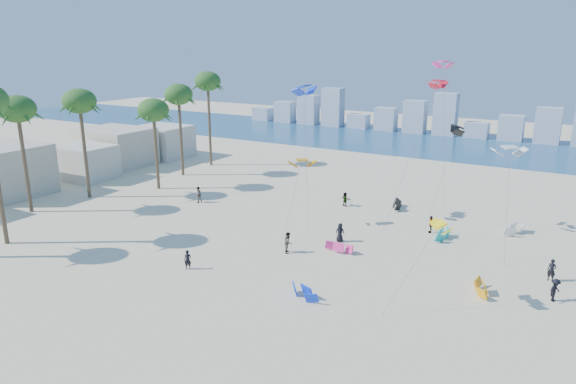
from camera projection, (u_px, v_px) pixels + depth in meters
The scene contains 10 objects.
ground at pixel (139, 300), 36.74m from camera, with size 220.00×220.00×0.00m, color beige.
ocean at pixel (423, 142), 96.77m from camera, with size 220.00×220.00×0.00m, color navy.
kitesurfer_near at pixel (188, 260), 41.65m from camera, with size 0.59×0.39×1.61m, color black.
kitesurfer_mid at pixel (288, 242), 45.03m from camera, with size 0.90×0.70×1.85m, color gray.
kitesurfers_far at pixel (364, 225), 49.46m from camera, with size 38.21×14.51×1.86m.
grounded_kites at pixel (424, 242), 46.44m from camera, with size 15.05×26.07×0.99m.
flying_kites at pixel (421, 114), 47.56m from camera, with size 32.66×29.85×16.32m.
palm_row at pixel (94, 102), 57.68m from camera, with size 10.39×44.80×14.39m.
beachfront_buildings at pixel (70, 159), 69.53m from camera, with size 11.50×43.00×6.00m.
distant_skyline at pixel (432, 119), 104.84m from camera, with size 85.00×3.00×8.40m.
Camera 1 is at (25.75, -23.53, 17.45)m, focal length 32.27 mm.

